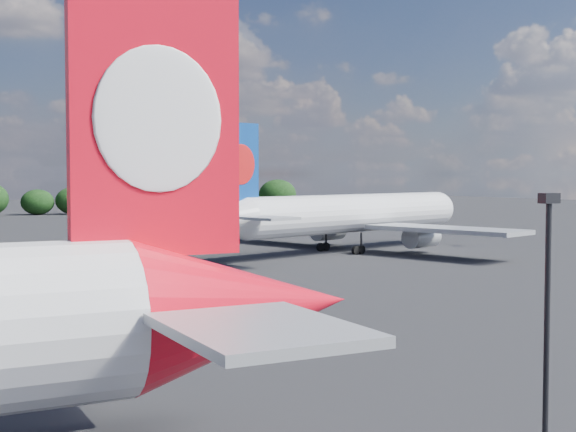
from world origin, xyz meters
TOP-DOWN VIEW (x-y plane):
  - china_southern_airliner at (52.15, 61.92)m, footprint 48.90×46.88m
  - apron_lamp_post at (11.07, -11.45)m, footprint 0.55×0.30m

SIDE VIEW (x-z plane):
  - china_southern_airliner at x=52.15m, z-range -3.17..13.05m
  - apron_lamp_post at x=11.07m, z-range 0.64..10.46m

